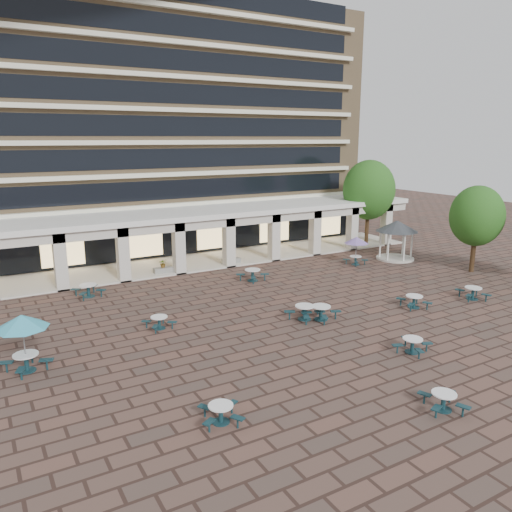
% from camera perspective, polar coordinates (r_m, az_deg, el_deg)
% --- Properties ---
extents(ground, '(120.00, 120.00, 0.00)m').
position_cam_1_polar(ground, '(28.84, 4.41, -7.11)').
color(ground, brown).
rests_on(ground, ground).
extents(apartment_building, '(40.00, 15.50, 25.20)m').
position_cam_1_polar(apartment_building, '(50.19, -12.57, 15.95)').
color(apartment_building, '#997C56').
rests_on(apartment_building, ground).
extents(retail_arcade, '(42.00, 6.60, 4.40)m').
position_cam_1_polar(retail_arcade, '(40.72, -7.33, 3.26)').
color(retail_arcade, white).
rests_on(retail_arcade, ground).
extents(picnic_table_0, '(1.82, 1.82, 0.70)m').
position_cam_1_polar(picnic_table_0, '(18.91, -4.04, -17.36)').
color(picnic_table_0, '#163742').
rests_on(picnic_table_0, ground).
extents(picnic_table_1, '(1.94, 1.94, 0.70)m').
position_cam_1_polar(picnic_table_1, '(20.84, 20.65, -15.13)').
color(picnic_table_1, '#163742').
rests_on(picnic_table_1, ground).
extents(picnic_table_2, '(1.96, 1.96, 0.72)m').
position_cam_1_polar(picnic_table_2, '(25.41, 17.44, -9.57)').
color(picnic_table_2, '#163742').
rests_on(picnic_table_2, ground).
extents(picnic_table_3, '(1.98, 1.98, 0.76)m').
position_cam_1_polar(picnic_table_3, '(31.83, 17.62, -4.86)').
color(picnic_table_3, '#163742').
rests_on(picnic_table_3, ground).
extents(picnic_table_4, '(2.26, 2.26, 2.61)m').
position_cam_1_polar(picnic_table_4, '(24.01, -25.18, -7.03)').
color(picnic_table_4, '#163742').
rests_on(picnic_table_4, ground).
extents(picnic_table_5, '(1.71, 1.71, 0.69)m').
position_cam_1_polar(picnic_table_5, '(27.64, -11.00, -7.34)').
color(picnic_table_5, '#163742').
rests_on(picnic_table_5, ground).
extents(picnic_table_7, '(2.16, 2.16, 0.79)m').
position_cam_1_polar(picnic_table_7, '(34.78, 23.55, -3.80)').
color(picnic_table_7, '#163742').
rests_on(picnic_table_7, ground).
extents(picnic_table_9, '(2.21, 2.21, 0.82)m').
position_cam_1_polar(picnic_table_9, '(28.62, 7.44, -6.30)').
color(picnic_table_9, '#163742').
rests_on(picnic_table_9, ground).
extents(picnic_table_10, '(2.18, 2.18, 0.83)m').
position_cam_1_polar(picnic_table_10, '(28.55, 5.58, -6.29)').
color(picnic_table_10, '#163742').
rests_on(picnic_table_10, ground).
extents(picnic_table_11, '(1.98, 1.98, 2.29)m').
position_cam_1_polar(picnic_table_11, '(40.98, 11.41, 1.67)').
color(picnic_table_11, '#163742').
rests_on(picnic_table_11, ground).
extents(picnic_table_12, '(2.06, 2.06, 0.82)m').
position_cam_1_polar(picnic_table_12, '(34.17, -18.62, -3.64)').
color(picnic_table_12, '#163742').
rests_on(picnic_table_12, ground).
extents(picnic_table_13, '(2.25, 2.25, 0.84)m').
position_cam_1_polar(picnic_table_13, '(35.95, -0.39, -2.06)').
color(picnic_table_13, '#163742').
rests_on(picnic_table_13, ground).
extents(gazebo, '(3.53, 3.53, 3.29)m').
position_cam_1_polar(gazebo, '(43.56, 15.79, 2.82)').
color(gazebo, beige).
rests_on(gazebo, ground).
extents(tree_east_a, '(3.98, 3.98, 6.63)m').
position_cam_1_polar(tree_east_a, '(41.15, 23.92, 4.19)').
color(tree_east_a, '#45321B').
rests_on(tree_east_a, ground).
extents(tree_east_c, '(4.86, 4.86, 8.10)m').
position_cam_1_polar(tree_east_c, '(48.35, 12.78, 7.36)').
color(tree_east_c, '#45321B').
rests_on(tree_east_c, ground).
extents(planter_left, '(1.50, 0.69, 1.16)m').
position_cam_1_polar(planter_left, '(38.41, -10.54, -1.40)').
color(planter_left, gray).
rests_on(planter_left, ground).
extents(planter_right, '(1.50, 0.62, 1.28)m').
position_cam_1_polar(planter_right, '(40.58, -2.85, -0.26)').
color(planter_right, gray).
rests_on(planter_right, ground).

